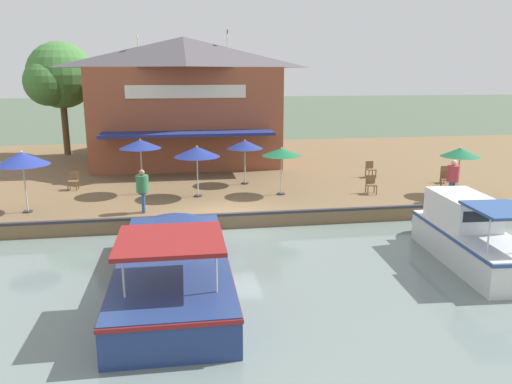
% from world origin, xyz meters
% --- Properties ---
extents(ground_plane, '(220.00, 220.00, 0.00)m').
position_xyz_m(ground_plane, '(0.00, 0.00, 0.00)').
color(ground_plane, '#4C5B47').
extents(quay_deck, '(22.00, 56.00, 0.60)m').
position_xyz_m(quay_deck, '(-11.00, 0.00, 0.30)').
color(quay_deck, brown).
rests_on(quay_deck, ground).
extents(quay_edge_fender, '(0.20, 50.40, 0.10)m').
position_xyz_m(quay_edge_fender, '(-0.10, 0.00, 0.65)').
color(quay_edge_fender, '#2D2D33').
rests_on(quay_edge_fender, quay_deck).
extents(waterfront_restaurant, '(10.45, 11.35, 8.05)m').
position_xyz_m(waterfront_restaurant, '(-13.25, -1.22, 4.47)').
color(waterfront_restaurant, brown).
rests_on(waterfront_restaurant, quay_deck).
extents(patio_umbrella_by_entrance, '(2.05, 2.05, 2.33)m').
position_xyz_m(patio_umbrella_by_entrance, '(-3.43, -0.97, 2.66)').
color(patio_umbrella_by_entrance, '#B7B7B7').
rests_on(patio_umbrella_by_entrance, quay_deck).
extents(patio_umbrella_near_quay_edge, '(1.81, 1.81, 2.26)m').
position_xyz_m(patio_umbrella_near_quay_edge, '(-5.71, 1.50, 2.60)').
color(patio_umbrella_near_quay_edge, '#B7B7B7').
rests_on(patio_umbrella_near_quay_edge, quay_deck).
extents(patio_umbrella_far_corner, '(1.74, 1.74, 2.22)m').
position_xyz_m(patio_umbrella_far_corner, '(-1.87, 10.82, 2.57)').
color(patio_umbrella_far_corner, '#B7B7B7').
rests_on(patio_umbrella_far_corner, quay_deck).
extents(patio_umbrella_mid_patio_right, '(1.79, 1.79, 2.20)m').
position_xyz_m(patio_umbrella_mid_patio_right, '(-3.22, 2.84, 2.57)').
color(patio_umbrella_mid_patio_right, '#B7B7B7').
rests_on(patio_umbrella_mid_patio_right, quay_deck).
extents(patio_umbrella_back_row, '(1.89, 1.89, 2.57)m').
position_xyz_m(patio_umbrella_back_row, '(-4.37, -3.49, 2.92)').
color(patio_umbrella_back_row, '#B7B7B7').
rests_on(patio_umbrella_back_row, quay_deck).
extents(patio_umbrella_mid_patio_left, '(2.10, 2.10, 2.50)m').
position_xyz_m(patio_umbrella_mid_patio_left, '(-1.91, -7.89, 2.80)').
color(patio_umbrella_mid_patio_left, '#B7B7B7').
rests_on(patio_umbrella_mid_patio_left, quay_deck).
extents(cafe_chair_far_corner_seat, '(0.45, 0.45, 0.85)m').
position_xyz_m(cafe_chair_far_corner_seat, '(-4.35, 11.65, 1.08)').
color(cafe_chair_far_corner_seat, brown).
rests_on(cafe_chair_far_corner_seat, quay_deck).
extents(cafe_chair_mid_patio, '(0.46, 0.46, 0.85)m').
position_xyz_m(cafe_chair_mid_patio, '(-5.78, -6.82, 1.08)').
color(cafe_chair_mid_patio, brown).
rests_on(cafe_chair_mid_patio, quay_deck).
extents(cafe_chair_beside_entrance, '(0.47, 0.47, 0.85)m').
position_xyz_m(cafe_chair_beside_entrance, '(-6.31, 8.39, 1.08)').
color(cafe_chair_beside_entrance, brown).
rests_on(cafe_chair_beside_entrance, quay_deck).
extents(cafe_chair_under_first_umbrella, '(0.49, 0.49, 0.85)m').
position_xyz_m(cafe_chair_under_first_umbrella, '(-2.74, 7.00, 1.08)').
color(cafe_chair_under_first_umbrella, brown).
rests_on(cafe_chair_under_first_umbrella, quay_deck).
extents(cafe_chair_facing_river, '(0.59, 0.59, 0.85)m').
position_xyz_m(cafe_chair_facing_river, '(-3.32, 11.07, 1.08)').
color(cafe_chair_facing_river, brown).
rests_on(cafe_chair_facing_river, quay_deck).
extents(person_mid_patio, '(0.52, 0.52, 1.83)m').
position_xyz_m(person_mid_patio, '(-0.82, 9.93, 1.76)').
color(person_mid_patio, '#2D5193').
rests_on(person_mid_patio, quay_deck).
extents(person_near_entrance, '(0.50, 0.50, 1.76)m').
position_xyz_m(person_near_entrance, '(-1.11, -3.26, 1.71)').
color(person_near_entrance, '#2D5193').
rests_on(person_near_entrance, quay_deck).
extents(motorboat_fourth_along, '(6.39, 2.29, 2.19)m').
position_xyz_m(motorboat_fourth_along, '(4.19, 7.50, 0.87)').
color(motorboat_fourth_along, silver).
rests_on(motorboat_fourth_along, river_water).
extents(motorboat_outer_channel, '(9.29, 3.14, 2.15)m').
position_xyz_m(motorboat_outer_channel, '(4.45, -2.07, 0.65)').
color(motorboat_outer_channel, navy).
rests_on(motorboat_outer_channel, river_water).
extents(tree_downstream_bank, '(4.46, 4.25, 6.26)m').
position_xyz_m(tree_downstream_bank, '(-18.70, -2.46, 4.63)').
color(tree_downstream_bank, brown).
rests_on(tree_downstream_bank, quay_deck).
extents(tree_behind_restaurant, '(4.58, 4.36, 7.49)m').
position_xyz_m(tree_behind_restaurant, '(-16.62, -9.42, 5.78)').
color(tree_behind_restaurant, brown).
rests_on(tree_behind_restaurant, quay_deck).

